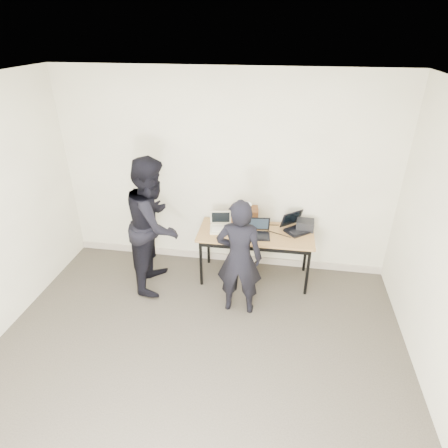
% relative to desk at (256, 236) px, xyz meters
% --- Properties ---
extents(room, '(4.60, 4.60, 2.80)m').
position_rel_desk_xyz_m(room, '(-0.48, -1.86, 0.69)').
color(room, '#413B31').
rests_on(room, ground).
extents(desk, '(1.51, 0.67, 0.72)m').
position_rel_desk_xyz_m(desk, '(0.00, 0.00, 0.00)').
color(desk, olive).
rests_on(desk, ground).
extents(laptop_beige, '(0.32, 0.31, 0.23)m').
position_rel_desk_xyz_m(laptop_beige, '(-0.47, 0.01, 0.10)').
color(laptop_beige, beige).
rests_on(laptop_beige, desk).
extents(laptop_center, '(0.31, 0.30, 0.22)m').
position_rel_desk_xyz_m(laptop_center, '(0.04, -0.06, 0.11)').
color(laptop_center, black).
rests_on(laptop_center, desk).
extents(laptop_right, '(0.44, 0.44, 0.24)m').
position_rel_desk_xyz_m(laptop_right, '(0.51, 0.15, 0.11)').
color(laptop_right, black).
rests_on(laptop_right, desk).
extents(leather_satchel, '(0.38, 0.23, 0.25)m').
position_rel_desk_xyz_m(leather_satchel, '(-0.18, 0.23, 0.19)').
color(leather_satchel, '#5B3317').
rests_on(leather_satchel, desk).
extents(tissue, '(0.13, 0.10, 0.08)m').
position_rel_desk_xyz_m(tissue, '(-0.15, 0.23, 0.34)').
color(tissue, white).
rests_on(tissue, leather_satchel).
extents(equipment_box, '(0.23, 0.20, 0.13)m').
position_rel_desk_xyz_m(equipment_box, '(0.63, 0.19, 0.12)').
color(equipment_box, black).
rests_on(equipment_box, desk).
extents(power_brick, '(0.09, 0.06, 0.03)m').
position_rel_desk_xyz_m(power_brick, '(-0.22, -0.17, 0.07)').
color(power_brick, black).
rests_on(power_brick, desk).
extents(cables, '(1.01, 0.44, 0.01)m').
position_rel_desk_xyz_m(cables, '(-0.04, -0.01, 0.06)').
color(cables, silver).
rests_on(cables, desk).
extents(person_typist, '(0.54, 0.35, 1.48)m').
position_rel_desk_xyz_m(person_typist, '(-0.14, -0.66, 0.08)').
color(person_typist, black).
rests_on(person_typist, ground).
extents(person_observer, '(0.73, 0.91, 1.77)m').
position_rel_desk_xyz_m(person_observer, '(-1.28, -0.28, 0.22)').
color(person_observer, black).
rests_on(person_observer, ground).
extents(baseboard, '(4.50, 0.03, 0.10)m').
position_rel_desk_xyz_m(baseboard, '(-0.48, 0.37, -0.61)').
color(baseboard, '#B1A493').
rests_on(baseboard, ground).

